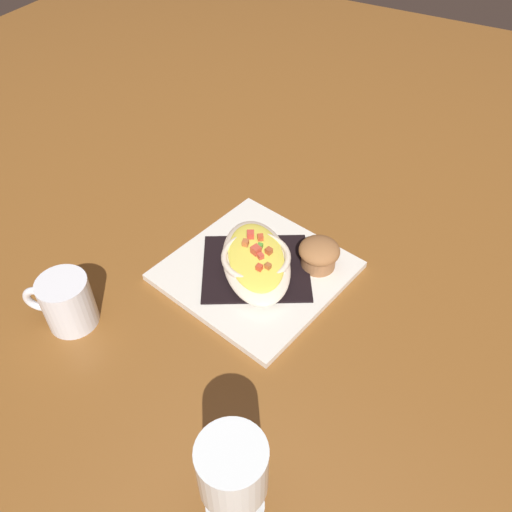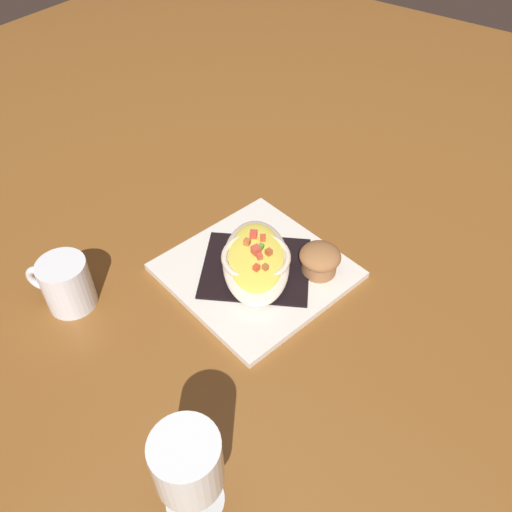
{
  "view_description": "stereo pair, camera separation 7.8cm",
  "coord_description": "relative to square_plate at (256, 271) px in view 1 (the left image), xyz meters",
  "views": [
    {
      "loc": [
        -0.54,
        -0.3,
        0.66
      ],
      "look_at": [
        0.0,
        0.0,
        0.04
      ],
      "focal_mm": 36.67,
      "sensor_mm": 36.0,
      "label": 1
    },
    {
      "loc": [
        -0.5,
        -0.36,
        0.66
      ],
      "look_at": [
        0.0,
        0.0,
        0.04
      ],
      "focal_mm": 36.67,
      "sensor_mm": 36.0,
      "label": 2
    }
  ],
  "objects": [
    {
      "name": "gratin_dish",
      "position": [
        0.0,
        0.0,
        0.03
      ],
      "size": [
        0.23,
        0.21,
        0.05
      ],
      "color": "beige",
      "rests_on": "folded_napkin"
    },
    {
      "name": "coffee_mug",
      "position": [
        -0.23,
        0.2,
        0.03
      ],
      "size": [
        0.08,
        0.11,
        0.09
      ],
      "color": "white",
      "rests_on": "ground_plane"
    },
    {
      "name": "stemmed_glass",
      "position": [
        -0.35,
        -0.16,
        0.09
      ],
      "size": [
        0.08,
        0.08,
        0.15
      ],
      "color": "white",
      "rests_on": "ground_plane"
    },
    {
      "name": "muffin",
      "position": [
        0.06,
        -0.09,
        0.03
      ],
      "size": [
        0.07,
        0.07,
        0.05
      ],
      "color": "#99653E",
      "rests_on": "square_plate"
    },
    {
      "name": "ground_plane",
      "position": [
        0.0,
        0.0,
        -0.01
      ],
      "size": [
        2.6,
        2.6,
        0.0
      ],
      "primitive_type": "plane",
      "color": "brown"
    },
    {
      "name": "square_plate",
      "position": [
        0.0,
        0.0,
        0.0
      ],
      "size": [
        0.32,
        0.32,
        0.01
      ],
      "primitive_type": "cube",
      "rotation": [
        0.0,
        0.0,
        -0.2
      ],
      "color": "silver",
      "rests_on": "ground_plane"
    },
    {
      "name": "folded_napkin",
      "position": [
        0.0,
        0.0,
        0.01
      ],
      "size": [
        0.23,
        0.23,
        0.0
      ],
      "primitive_type": "cube",
      "rotation": [
        0.0,
        0.0,
        0.53
      ],
      "color": "black",
      "rests_on": "square_plate"
    }
  ]
}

